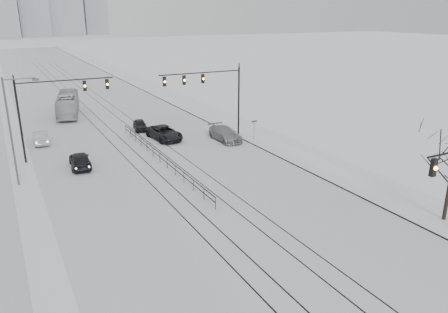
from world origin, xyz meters
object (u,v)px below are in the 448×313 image
at_px(sedan_sb_outer, 41,137).
at_px(box_truck, 68,104).
at_px(sedan_nb_right, 225,134).
at_px(sedan_nb_far, 140,125).
at_px(sedan_sb_inner, 80,160).
at_px(sedan_nb_front, 164,133).

distance_m(sedan_sb_outer, box_truck, 14.22).
bearing_deg(sedan_nb_right, sedan_sb_outer, 155.27).
height_order(sedan_nb_right, sedan_nb_far, sedan_nb_right).
bearing_deg(sedan_sb_inner, sedan_nb_right, -169.30).
distance_m(sedan_sb_inner, box_truck, 23.55).
height_order(sedan_sb_outer, sedan_nb_far, sedan_sb_outer).
height_order(sedan_nb_right, box_truck, box_truck).
bearing_deg(sedan_nb_front, sedan_sb_outer, 154.00).
bearing_deg(box_truck, sedan_nb_right, 133.48).
height_order(sedan_nb_front, sedan_nb_far, sedan_nb_front).
bearing_deg(sedan_nb_front, sedan_sb_inner, -157.84).
bearing_deg(sedan_nb_far, sedan_sb_inner, -120.07).
xyz_separation_m(sedan_sb_inner, sedan_nb_right, (16.18, 1.81, 0.01)).
height_order(sedan_sb_inner, sedan_nb_front, sedan_nb_front).
xyz_separation_m(sedan_sb_inner, sedan_sb_outer, (-2.38, 10.11, -0.04)).
distance_m(sedan_sb_outer, sedan_nb_right, 20.34).
height_order(sedan_sb_inner, sedan_sb_outer, sedan_sb_inner).
bearing_deg(box_truck, sedan_nb_front, 124.28).
xyz_separation_m(sedan_nb_front, sedan_nb_right, (5.93, -3.55, -0.01)).
xyz_separation_m(sedan_sb_outer, sedan_nb_right, (18.56, -8.30, 0.05)).
distance_m(sedan_nb_front, sedan_nb_right, 6.91).
distance_m(sedan_nb_front, box_truck, 19.59).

